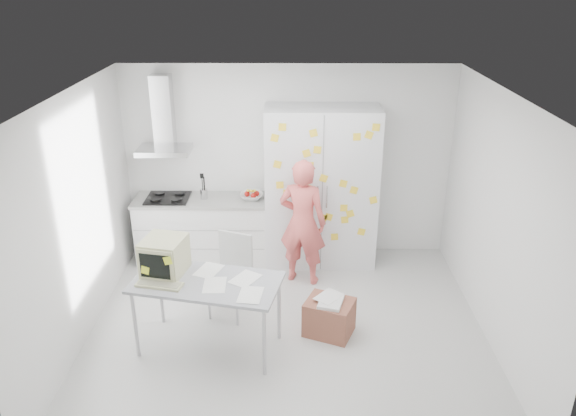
{
  "coord_description": "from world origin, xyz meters",
  "views": [
    {
      "loc": [
        0.06,
        -5.42,
        3.83
      ],
      "look_at": [
        0.01,
        0.61,
        1.25
      ],
      "focal_mm": 35.0,
      "sensor_mm": 36.0,
      "label": 1
    }
  ],
  "objects_px": {
    "person": "(303,222)",
    "cardboard_box": "(329,317)",
    "chair": "(232,270)",
    "desk": "(179,268)"
  },
  "relations": [
    {
      "from": "chair",
      "to": "cardboard_box",
      "type": "bearing_deg",
      "value": -0.72
    },
    {
      "from": "person",
      "to": "chair",
      "type": "distance_m",
      "value": 1.15
    },
    {
      "from": "cardboard_box",
      "to": "chair",
      "type": "bearing_deg",
      "value": 158.39
    },
    {
      "from": "person",
      "to": "cardboard_box",
      "type": "distance_m",
      "value": 1.37
    },
    {
      "from": "desk",
      "to": "chair",
      "type": "relative_size",
      "value": 1.67
    },
    {
      "from": "chair",
      "to": "cardboard_box",
      "type": "height_order",
      "value": "chair"
    },
    {
      "from": "person",
      "to": "cardboard_box",
      "type": "xyz_separation_m",
      "value": [
        0.29,
        -1.18,
        -0.63
      ]
    },
    {
      "from": "chair",
      "to": "cardboard_box",
      "type": "relative_size",
      "value": 1.57
    },
    {
      "from": "cardboard_box",
      "to": "desk",
      "type": "bearing_deg",
      "value": -174.56
    },
    {
      "from": "person",
      "to": "cardboard_box",
      "type": "height_order",
      "value": "person"
    }
  ]
}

